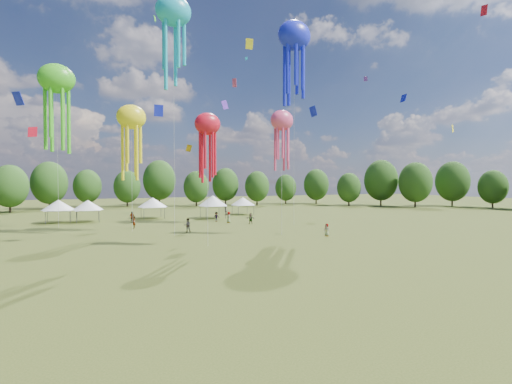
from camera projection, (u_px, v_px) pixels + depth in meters
name	position (u px, v px, depth m)	size (l,w,h in m)	color
ground	(427.00, 321.00, 17.90)	(300.00, 300.00, 0.00)	#384416
spectator_near	(188.00, 225.00, 49.81)	(0.92, 0.71, 1.88)	gray
spectators_far	(217.00, 218.00, 61.45)	(21.84, 33.54, 1.86)	gray
festival_tents	(158.00, 203.00, 67.85)	(39.36, 10.48, 4.33)	#47474C
show_kites	(189.00, 77.00, 52.36)	(39.27, 27.24, 32.36)	yellow
small_kites	(195.00, 26.00, 55.94)	(75.92, 59.35, 47.16)	yellow
treeline	(148.00, 184.00, 72.78)	(201.57, 95.24, 13.43)	#38281C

